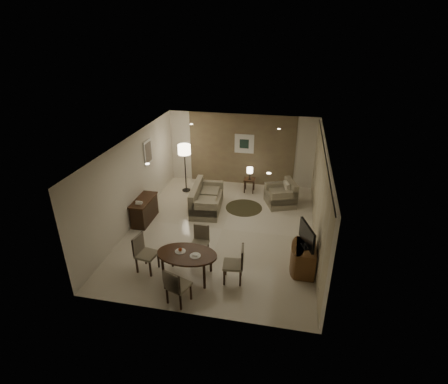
% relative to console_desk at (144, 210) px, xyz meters
% --- Properties ---
extents(room_shell, '(5.50, 7.00, 2.70)m').
position_rel_console_desk_xyz_m(room_shell, '(2.49, 0.40, 0.98)').
color(room_shell, beige).
rests_on(room_shell, ground).
extents(taupe_accent, '(3.96, 0.03, 2.70)m').
position_rel_console_desk_xyz_m(taupe_accent, '(2.49, 3.48, 0.98)').
color(taupe_accent, olive).
rests_on(taupe_accent, wall_back).
extents(curtain_wall, '(0.08, 6.70, 2.58)m').
position_rel_console_desk_xyz_m(curtain_wall, '(5.17, 0.00, 0.95)').
color(curtain_wall, beige).
rests_on(curtain_wall, wall_right).
extents(curtain_rod, '(0.03, 6.80, 0.03)m').
position_rel_console_desk_xyz_m(curtain_rod, '(5.17, 0.00, 2.27)').
color(curtain_rod, black).
rests_on(curtain_rod, wall_right).
extents(art_back_frame, '(0.72, 0.03, 0.72)m').
position_rel_console_desk_xyz_m(art_back_frame, '(2.59, 3.46, 1.23)').
color(art_back_frame, silver).
rests_on(art_back_frame, wall_back).
extents(art_back_canvas, '(0.34, 0.01, 0.34)m').
position_rel_console_desk_xyz_m(art_back_canvas, '(2.59, 3.44, 1.23)').
color(art_back_canvas, '#192D25').
rests_on(art_back_canvas, wall_back).
extents(art_left_frame, '(0.03, 0.60, 0.80)m').
position_rel_console_desk_xyz_m(art_left_frame, '(-0.23, 1.20, 1.48)').
color(art_left_frame, silver).
rests_on(art_left_frame, wall_left).
extents(art_left_canvas, '(0.01, 0.46, 0.64)m').
position_rel_console_desk_xyz_m(art_left_canvas, '(-0.21, 1.20, 1.48)').
color(art_left_canvas, gray).
rests_on(art_left_canvas, wall_left).
extents(downlight_nl, '(0.10, 0.10, 0.01)m').
position_rel_console_desk_xyz_m(downlight_nl, '(1.09, -1.80, 2.31)').
color(downlight_nl, white).
rests_on(downlight_nl, ceiling).
extents(downlight_nr, '(0.10, 0.10, 0.01)m').
position_rel_console_desk_xyz_m(downlight_nr, '(3.89, -1.80, 2.31)').
color(downlight_nr, white).
rests_on(downlight_nr, ceiling).
extents(downlight_fl, '(0.10, 0.10, 0.01)m').
position_rel_console_desk_xyz_m(downlight_fl, '(1.09, 1.80, 2.31)').
color(downlight_fl, white).
rests_on(downlight_fl, ceiling).
extents(downlight_fr, '(0.10, 0.10, 0.01)m').
position_rel_console_desk_xyz_m(downlight_fr, '(3.89, 1.80, 2.31)').
color(downlight_fr, white).
rests_on(downlight_fr, ceiling).
extents(console_desk, '(0.48, 1.20, 0.75)m').
position_rel_console_desk_xyz_m(console_desk, '(0.00, 0.00, 0.00)').
color(console_desk, '#3F2114').
rests_on(console_desk, floor).
extents(telephone, '(0.20, 0.14, 0.09)m').
position_rel_console_desk_xyz_m(telephone, '(0.00, -0.30, 0.43)').
color(telephone, white).
rests_on(telephone, console_desk).
extents(tv_cabinet, '(0.48, 0.90, 0.70)m').
position_rel_console_desk_xyz_m(tv_cabinet, '(4.89, -1.50, -0.03)').
color(tv_cabinet, brown).
rests_on(tv_cabinet, floor).
extents(flat_tv, '(0.36, 0.85, 0.60)m').
position_rel_console_desk_xyz_m(flat_tv, '(4.87, -1.50, 0.65)').
color(flat_tv, black).
rests_on(flat_tv, tv_cabinet).
extents(dining_table, '(1.46, 0.91, 0.68)m').
position_rel_console_desk_xyz_m(dining_table, '(2.11, -2.33, -0.03)').
color(dining_table, '#3F2114').
rests_on(dining_table, floor).
extents(chair_near, '(0.57, 0.57, 0.92)m').
position_rel_console_desk_xyz_m(chair_near, '(2.16, -3.18, 0.09)').
color(chair_near, gray).
rests_on(chair_near, floor).
extents(chair_far, '(0.44, 0.44, 0.89)m').
position_rel_console_desk_xyz_m(chair_far, '(2.19, -1.53, 0.07)').
color(chair_far, gray).
rests_on(chair_far, floor).
extents(chair_left, '(0.53, 0.53, 0.96)m').
position_rel_console_desk_xyz_m(chair_left, '(1.05, -2.28, 0.10)').
color(chair_left, gray).
rests_on(chair_left, floor).
extents(chair_right, '(0.51, 0.51, 0.95)m').
position_rel_console_desk_xyz_m(chair_right, '(3.20, -2.24, 0.10)').
color(chair_right, gray).
rests_on(chair_right, floor).
extents(plate_a, '(0.26, 0.26, 0.02)m').
position_rel_console_desk_xyz_m(plate_a, '(1.93, -2.28, 0.32)').
color(plate_a, white).
rests_on(plate_a, dining_table).
extents(plate_b, '(0.26, 0.26, 0.02)m').
position_rel_console_desk_xyz_m(plate_b, '(2.33, -2.38, 0.32)').
color(plate_b, white).
rests_on(plate_b, dining_table).
extents(fruit_apple, '(0.09, 0.09, 0.09)m').
position_rel_console_desk_xyz_m(fruit_apple, '(1.93, -2.28, 0.37)').
color(fruit_apple, '#A93813').
rests_on(fruit_apple, plate_a).
extents(napkin, '(0.12, 0.08, 0.03)m').
position_rel_console_desk_xyz_m(napkin, '(2.33, -2.38, 0.34)').
color(napkin, white).
rests_on(napkin, plate_b).
extents(round_rug, '(1.23, 1.23, 0.01)m').
position_rel_console_desk_xyz_m(round_rug, '(2.92, 1.46, -0.37)').
color(round_rug, '#454127').
rests_on(round_rug, floor).
extents(sofa, '(1.87, 1.05, 0.84)m').
position_rel_console_desk_xyz_m(sofa, '(1.71, 1.16, 0.05)').
color(sofa, gray).
rests_on(sofa, floor).
extents(armchair, '(1.18, 1.21, 0.85)m').
position_rel_console_desk_xyz_m(armchair, '(4.09, 1.96, 0.05)').
color(armchair, gray).
rests_on(armchair, floor).
extents(side_table, '(0.39, 0.39, 0.50)m').
position_rel_console_desk_xyz_m(side_table, '(2.92, 2.76, -0.12)').
color(side_table, black).
rests_on(side_table, floor).
extents(table_lamp, '(0.22, 0.22, 0.50)m').
position_rel_console_desk_xyz_m(table_lamp, '(2.92, 2.76, 0.38)').
color(table_lamp, '#FFEAC1').
rests_on(table_lamp, side_table).
extents(floor_lamp, '(0.45, 0.45, 1.78)m').
position_rel_console_desk_xyz_m(floor_lamp, '(0.61, 2.38, 0.51)').
color(floor_lamp, '#FFE5B7').
rests_on(floor_lamp, floor).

